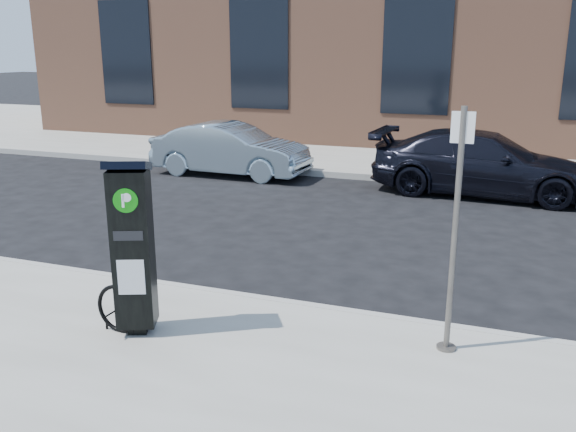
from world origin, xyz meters
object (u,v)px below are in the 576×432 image
at_px(parking_kiosk, 133,246).
at_px(sign_pole, 455,235).
at_px(bike_rack, 119,309).
at_px(car_silver, 230,150).
at_px(car_dark, 483,163).

height_order(parking_kiosk, sign_pole, sign_pole).
xyz_separation_m(parking_kiosk, bike_rack, (-0.18, -0.08, -0.72)).
relative_size(sign_pole, car_silver, 0.62).
xyz_separation_m(sign_pole, car_dark, (-0.11, 8.00, -0.69)).
distance_m(parking_kiosk, sign_pole, 3.34).
height_order(bike_rack, car_silver, car_silver).
relative_size(parking_kiosk, car_dark, 0.40).
bearing_deg(sign_pole, car_silver, 128.03).
relative_size(parking_kiosk, car_silver, 0.48).
distance_m(parking_kiosk, car_dark, 9.32).
bearing_deg(bike_rack, parking_kiosk, 27.81).
distance_m(parking_kiosk, car_silver, 9.30).
relative_size(parking_kiosk, bike_rack, 3.46).
bearing_deg(bike_rack, car_silver, 111.13).
xyz_separation_m(parking_kiosk, sign_pole, (3.24, 0.77, 0.25)).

